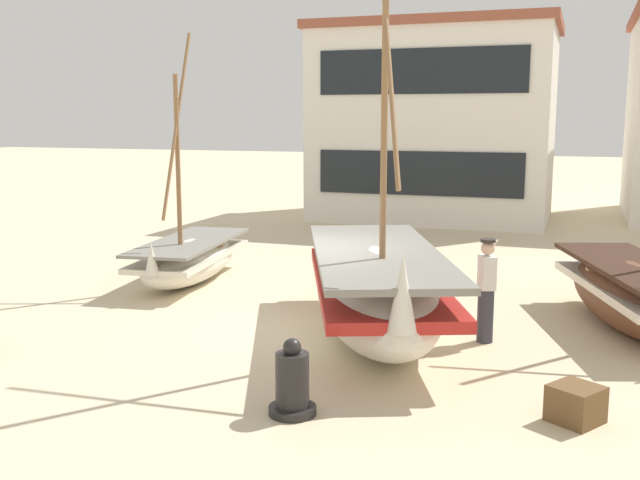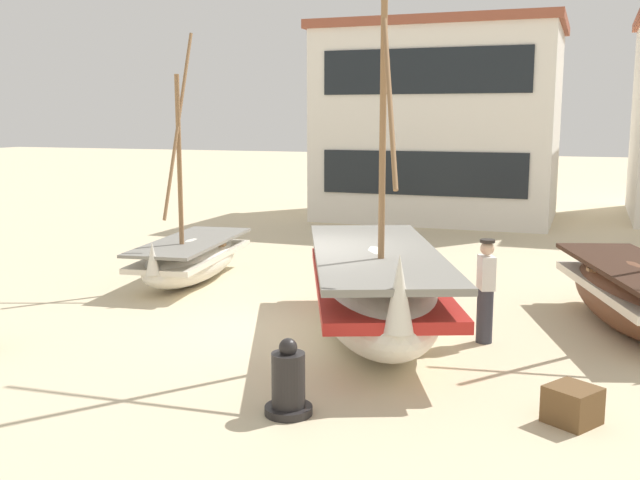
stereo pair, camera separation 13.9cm
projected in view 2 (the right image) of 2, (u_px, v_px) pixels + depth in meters
ground_plane at (300, 330)px, 12.63m from camera, size 120.00×120.00×0.00m
fishing_boat_near_left at (632, 293)px, 12.53m from camera, size 2.68×4.50×5.43m
fishing_boat_centre_large at (376, 289)px, 12.15m from camera, size 3.93×6.01×7.43m
fishing_boat_far_right at (191, 258)px, 16.28m from camera, size 1.97×4.20×5.37m
fisherman_by_hull at (486, 292)px, 11.80m from camera, size 0.34×0.42×1.68m
capstan_winch at (288, 384)px, 9.00m from camera, size 0.59×0.59×0.96m
cargo_crate at (572, 405)px, 8.77m from camera, size 0.74×0.74×0.45m
harbor_building_main at (439, 122)px, 26.14m from camera, size 8.29×5.61×6.77m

